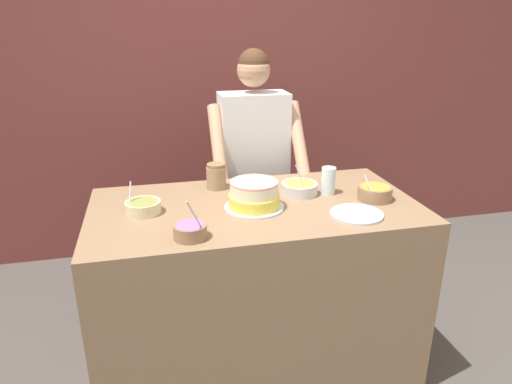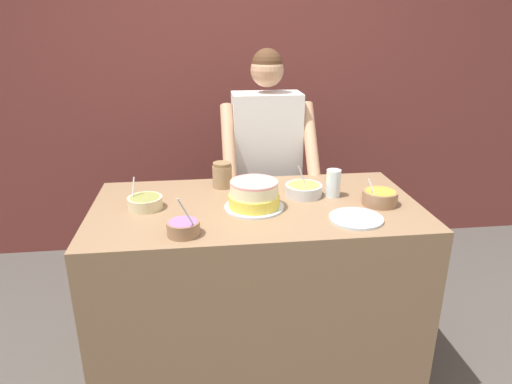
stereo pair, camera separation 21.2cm
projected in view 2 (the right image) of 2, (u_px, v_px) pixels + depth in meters
wall_back at (232, 86)px, 3.46m from camera, size 10.00×0.05×2.60m
counter at (256, 288)px, 2.35m from camera, size 1.56×0.82×0.93m
person_baker at (267, 158)px, 2.82m from camera, size 0.56×0.46×1.62m
cake at (254, 196)px, 2.13m from camera, size 0.28×0.28×0.13m
frosting_bowl_yellow at (304, 190)px, 2.29m from camera, size 0.18×0.18×0.18m
frosting_bowl_olive at (145, 202)px, 2.14m from camera, size 0.16×0.16×0.14m
frosting_bowl_purple at (183, 227)px, 1.87m from camera, size 0.14×0.14×0.19m
frosting_bowl_orange at (380, 197)px, 2.18m from camera, size 0.17×0.17×0.14m
drinking_glass at (333, 183)px, 2.27m from camera, size 0.07×0.07×0.14m
ceramic_plate at (356, 218)px, 2.02m from camera, size 0.24×0.24×0.01m
stoneware_jar at (222, 175)px, 2.40m from camera, size 0.10×0.10×0.13m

